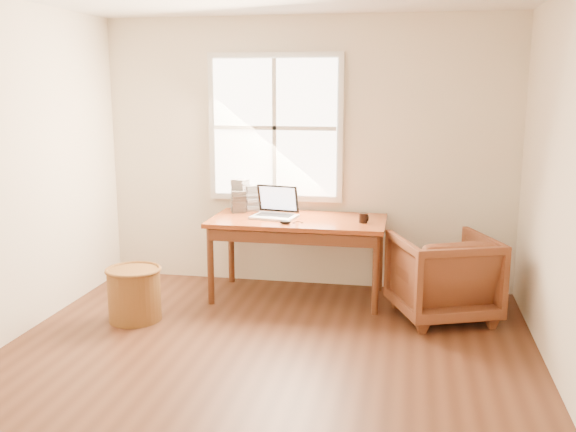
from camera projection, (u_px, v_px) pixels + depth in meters
name	position (u px, v px, depth m)	size (l,w,h in m)	color
room_shell	(251.00, 184.00, 4.20)	(4.04, 4.54, 2.64)	#522D1C
desk	(298.00, 221.00, 5.89)	(1.60, 0.80, 0.04)	brown
armchair	(443.00, 276.00, 5.43)	(0.78, 0.80, 0.73)	brown
wicker_stool	(134.00, 295.00, 5.40)	(0.44, 0.44, 0.44)	brown
laptop	(274.00, 202.00, 5.88)	(0.41, 0.43, 0.31)	silver
mouse	(285.00, 222.00, 5.66)	(0.10, 0.06, 0.03)	black
coffee_mug	(363.00, 218.00, 5.71)	(0.08, 0.08, 0.09)	black
cd_stack_a	(253.00, 198.00, 6.25)	(0.13, 0.11, 0.25)	#B5BBC1
cd_stack_b	(239.00, 202.00, 6.17)	(0.13, 0.12, 0.21)	#242428
cd_stack_c	(240.00, 195.00, 6.22)	(0.14, 0.12, 0.31)	#ADABB9
cd_stack_d	(273.00, 202.00, 6.27)	(0.13, 0.11, 0.16)	silver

